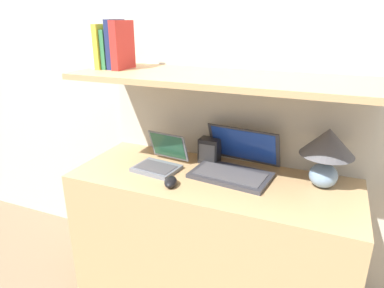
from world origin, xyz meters
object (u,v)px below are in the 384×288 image
object	(u,v)px
book_yellow	(105,46)
computer_mouse	(171,182)
book_white	(100,50)
book_navy	(116,44)
table_lamp	(327,149)
laptop_large	(235,165)
router_box	(210,150)
laptop_small	(160,161)
book_red	(123,45)
book_green	(110,49)

from	to	relation	value
book_yellow	computer_mouse	bearing A→B (deg)	-25.24
book_white	book_navy	world-z (taller)	book_navy
book_navy	table_lamp	bearing A→B (deg)	2.62
laptop_large	router_box	distance (m)	0.20
laptop_small	book_navy	xyz separation A→B (m)	(-0.27, 0.05, 0.59)
table_lamp	book_white	distance (m)	1.25
table_lamp	laptop_small	world-z (taller)	table_lamp
book_white	book_navy	xyz separation A→B (m)	(0.10, 0.00, 0.03)
table_lamp	book_red	distance (m)	1.12
laptop_small	book_red	world-z (taller)	book_red
table_lamp	book_navy	size ratio (longest dim) A/B	1.18
table_lamp	laptop_large	xyz separation A→B (m)	(-0.42, -0.02, -0.14)
router_box	book_navy	world-z (taller)	book_navy
laptop_small	laptop_large	bearing A→B (deg)	12.19
book_yellow	book_green	size ratio (longest dim) A/B	1.14
book_white	table_lamp	bearing A→B (deg)	2.39
laptop_large	book_green	distance (m)	0.89
laptop_small	book_navy	bearing A→B (deg)	168.40
laptop_large	book_red	world-z (taller)	book_red
table_lamp	router_box	distance (m)	0.61
laptop_large	book_navy	distance (m)	0.87
laptop_large	book_white	world-z (taller)	book_white
laptop_large	book_green	world-z (taller)	book_green
laptop_small	book_red	size ratio (longest dim) A/B	1.08
router_box	book_navy	distance (m)	0.75
book_yellow	laptop_small	bearing A→B (deg)	-9.32
laptop_small	book_yellow	size ratio (longest dim) A/B	1.17
laptop_large	book_white	xyz separation A→B (m)	(-0.76, -0.03, 0.55)
book_white	book_green	size ratio (longest dim) A/B	0.95
computer_mouse	table_lamp	bearing A→B (deg)	22.42
book_navy	book_yellow	bearing A→B (deg)	180.00
laptop_large	laptop_small	bearing A→B (deg)	-167.81
book_green	laptop_large	bearing A→B (deg)	2.37
laptop_large	book_red	bearing A→B (deg)	-177.32
book_green	book_red	bearing A→B (deg)	0.00
book_navy	laptop_large	bearing A→B (deg)	2.50
laptop_small	book_navy	world-z (taller)	book_navy
laptop_large	book_white	bearing A→B (deg)	-177.84
laptop_large	book_green	xyz separation A→B (m)	(-0.69, -0.03, 0.55)
router_box	book_navy	size ratio (longest dim) A/B	0.56
book_red	book_green	bearing A→B (deg)	180.00
laptop_small	table_lamp	bearing A→B (deg)	7.33
book_red	book_navy	bearing A→B (deg)	180.00
book_green	book_yellow	bearing A→B (deg)	180.00
table_lamp	book_white	size ratio (longest dim) A/B	1.55
book_white	laptop_large	bearing A→B (deg)	2.16
book_yellow	book_green	xyz separation A→B (m)	(0.03, 0.00, -0.01)
router_box	book_navy	xyz separation A→B (m)	(-0.48, -0.12, 0.56)
table_lamp	laptop_small	size ratio (longest dim) A/B	1.11
computer_mouse	book_yellow	xyz separation A→B (m)	(-0.48, 0.23, 0.59)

